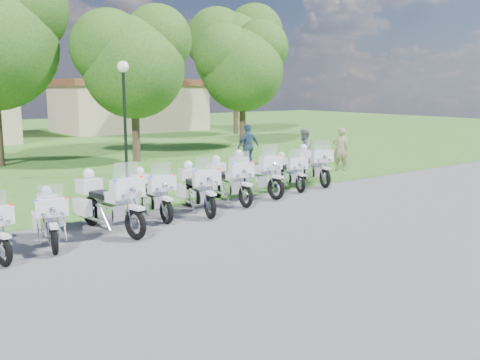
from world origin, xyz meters
TOP-DOWN VIEW (x-y plane):
  - ground at (0.00, 0.00)m, footprint 100.00×100.00m
  - motorcycle_1 at (-4.39, 1.44)m, footprint 1.02×2.16m
  - motorcycle_2 at (-2.91, 1.66)m, footprint 1.15×2.64m
  - motorcycle_3 at (-1.38, 2.39)m, footprint 0.83×2.32m
  - motorcycle_4 at (-0.03, 2.19)m, footprint 1.13×2.41m
  - motorcycle_5 at (1.43, 2.72)m, footprint 0.93×2.44m
  - motorcycle_6 at (2.73, 3.09)m, footprint 0.87×2.56m
  - motorcycle_7 at (4.41, 3.25)m, footprint 1.12×2.11m
  - motorcycle_8 at (5.76, 3.50)m, footprint 1.30×2.39m
  - lamp_post at (0.86, 8.77)m, footprint 0.44×0.44m
  - tree_2 at (3.06, 12.55)m, footprint 5.45×4.65m
  - tree_3 at (11.09, 14.92)m, footprint 5.55×4.73m
  - tree_4 at (15.87, 22.14)m, footprint 7.20×6.14m
  - building_east at (11.00, 30.00)m, footprint 11.44×7.28m
  - bystander_a at (8.83, 4.96)m, footprint 0.78×0.75m
  - bystander_b at (7.05, 5.30)m, footprint 1.10×1.01m
  - bystander_c at (6.00, 7.66)m, footprint 1.15×0.52m

SIDE VIEW (x-z plane):
  - ground at x=0.00m, z-range 0.00..0.00m
  - motorcycle_7 at x=4.41m, z-range -0.12..1.34m
  - motorcycle_1 at x=-4.39m, z-range -0.12..1.35m
  - motorcycle_3 at x=-1.38m, z-range -0.13..1.43m
  - motorcycle_5 at x=1.43m, z-range -0.13..1.51m
  - motorcycle_4 at x=-0.03m, z-range -0.13..1.51m
  - motorcycle_8 at x=5.76m, z-range -0.14..1.53m
  - motorcycle_6 at x=2.73m, z-range -0.14..1.58m
  - motorcycle_2 at x=-2.91m, z-range -0.15..1.64m
  - bystander_a at x=8.83m, z-range 0.00..1.81m
  - bystander_b at x=7.05m, z-range 0.00..1.83m
  - bystander_c at x=6.00m, z-range 0.00..1.92m
  - building_east at x=11.00m, z-range 0.02..4.12m
  - lamp_post at x=0.86m, z-range 1.11..5.58m
  - tree_2 at x=3.06m, z-range 1.17..8.43m
  - tree_3 at x=11.09m, z-range 1.19..8.59m
  - tree_4 at x=15.87m, z-range 1.55..11.15m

